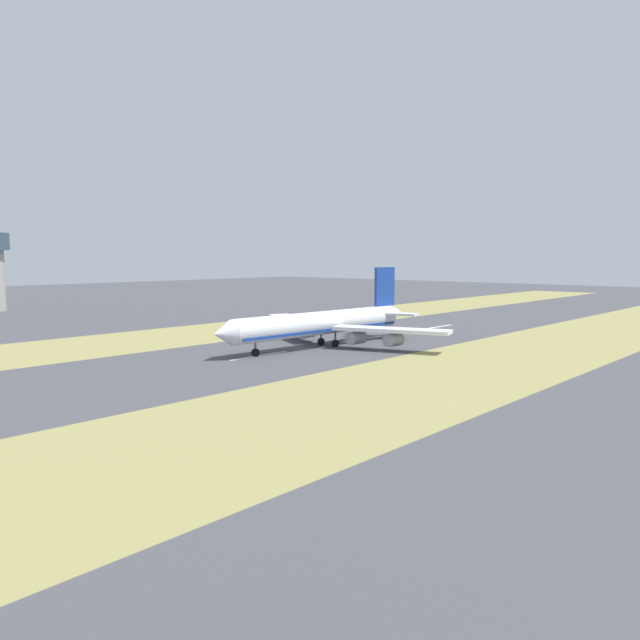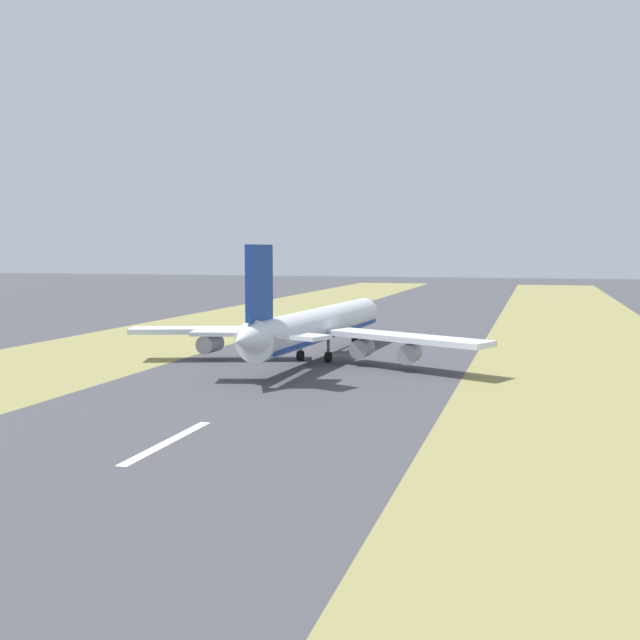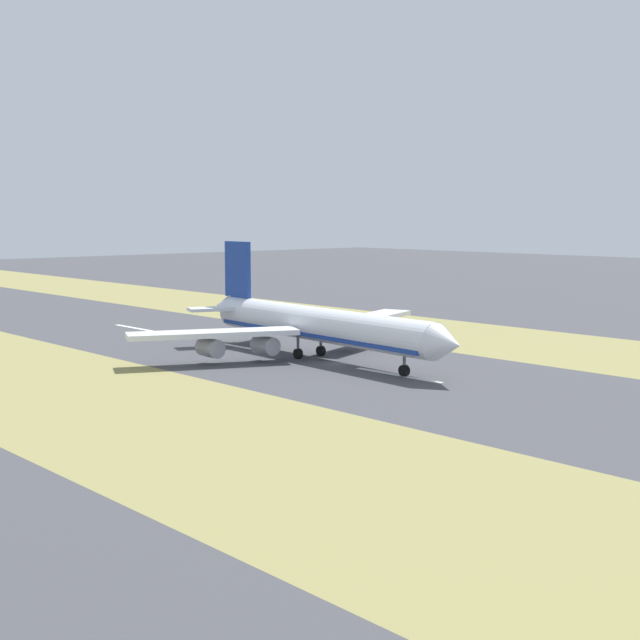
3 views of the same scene
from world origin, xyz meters
The scene contains 7 objects.
ground_plane centered at (0.00, 0.00, 0.00)m, with size 800.00×800.00×0.00m, color #424247.
grass_median_west centered at (-45.00, 0.00, 0.00)m, with size 40.00×600.00×0.01m, color olive.
grass_median_east centered at (45.00, 0.00, 0.00)m, with size 40.00×600.00×0.01m, color olive.
centreline_dash_near centered at (0.00, -65.55, 0.01)m, with size 1.20×18.00×0.01m, color silver.
centreline_dash_mid centered at (0.00, -25.55, 0.01)m, with size 1.20×18.00×0.01m, color silver.
centreline_dash_far centered at (0.00, 14.45, 0.01)m, with size 1.20×18.00×0.01m, color silver.
airplane_main_jet centered at (-1.51, -7.45, 6.02)m, with size 64.02×67.21×20.20m.
Camera 3 is at (102.95, 109.60, 25.23)m, focal length 50.00 mm.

